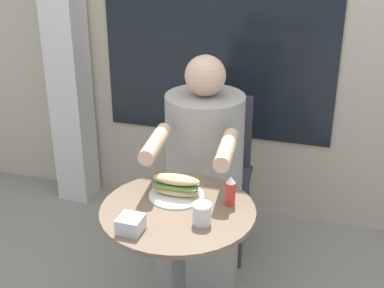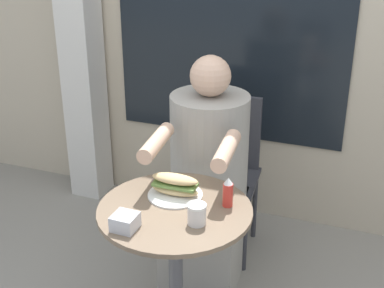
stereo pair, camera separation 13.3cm
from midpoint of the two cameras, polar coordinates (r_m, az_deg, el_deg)
name	(u,v)px [view 1 (the left image)]	position (r m, az deg, el deg)	size (l,w,h in m)	color
lattice_pillar	(63,18)	(3.38, -14.71, 12.91)	(0.21, 0.21, 2.40)	beige
cafe_table	(178,250)	(2.25, -3.20, -11.21)	(0.62, 0.62, 0.71)	brown
diner_chair	(218,159)	(2.97, 1.49, -1.62)	(0.42, 0.42, 0.87)	#333338
seated_diner	(203,190)	(2.68, -0.27, -4.99)	(0.43, 0.70, 1.19)	gray
sandwich_on_plate	(176,188)	(2.21, -3.41, -4.69)	(0.23, 0.23, 0.10)	white
drink_cup	(202,214)	(2.03, -0.83, -7.48)	(0.07, 0.07, 0.08)	silver
napkin_box	(131,224)	(2.01, -8.49, -8.49)	(0.09, 0.09, 0.06)	silver
condiment_bottle	(230,191)	(2.14, 2.33, -5.07)	(0.04, 0.04, 0.13)	red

